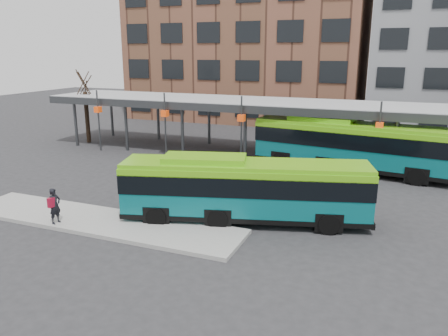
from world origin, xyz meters
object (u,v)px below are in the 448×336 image
Objects in this scene: tree at (87,115)px; bus_rear at (351,144)px; bus_front at (244,188)px; pedestrian at (55,206)px.

bus_rear is at bearing -3.24° from tree.
bus_front is at bearing -100.32° from bus_rear.
bus_front is at bearing -56.34° from pedestrian.
tree reaches higher than pedestrian.
tree is 0.48× the size of bus_front.
bus_rear is 18.67m from pedestrian.
bus_front is at bearing -33.28° from tree.
bus_rear reaches higher than pedestrian.
bus_rear is 7.92× the size of pedestrian.
bus_front is 7.02× the size of pedestrian.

